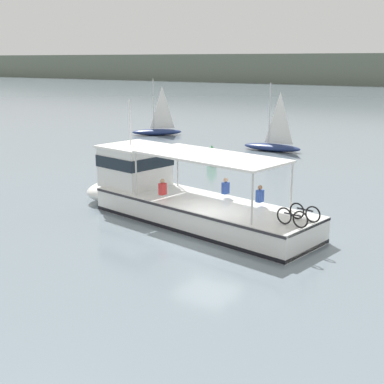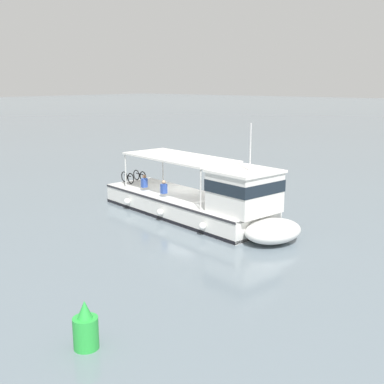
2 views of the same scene
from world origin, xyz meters
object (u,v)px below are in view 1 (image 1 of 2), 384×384
Objects in this scene: sailboat_off_stern at (157,130)px; channel_buoy at (212,157)px; ferry_main at (176,196)px; sailboat_horizon_west at (273,144)px.

channel_buoy is at bearing -40.00° from sailboat_off_stern.
channel_buoy is at bearing 112.91° from ferry_main.
sailboat_horizon_west is at bearing 100.98° from ferry_main.
channel_buoy is (12.03, -10.09, 0.03)m from sailboat_off_stern.
ferry_main is 2.42× the size of sailboat_off_stern.
sailboat_off_stern is (-13.30, 2.56, 0.00)m from sailboat_horizon_west.
sailboat_horizon_west reaches higher than channel_buoy.
channel_buoy is (-1.27, -7.53, 0.03)m from sailboat_horizon_west.
channel_buoy is (-5.05, 11.94, -0.45)m from ferry_main.
sailboat_off_stern is at bearing 140.00° from channel_buoy.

